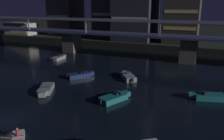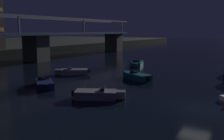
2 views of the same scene
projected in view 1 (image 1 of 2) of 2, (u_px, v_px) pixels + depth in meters
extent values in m
plane|color=black|center=(8.00, 120.00, 25.30)|extent=(400.00, 400.00, 0.00)
cube|color=black|center=(162.00, 33.00, 99.74)|extent=(240.00, 80.00, 2.20)
cube|color=#4C4944|center=(72.00, 42.00, 63.22)|extent=(3.60, 4.40, 5.55)
cube|color=#4C4944|center=(189.00, 51.00, 50.88)|extent=(3.60, 4.40, 5.55)
cube|color=#2D3856|center=(124.00, 34.00, 56.22)|extent=(101.37, 6.40, 0.45)
cube|color=slate|center=(120.00, 21.00, 52.73)|extent=(101.37, 0.36, 0.36)
cube|color=slate|center=(128.00, 20.00, 57.83)|extent=(101.37, 0.36, 0.36)
cube|color=slate|center=(28.00, 24.00, 64.28)|extent=(0.30, 0.30, 3.20)
cube|color=slate|center=(86.00, 26.00, 56.87)|extent=(0.30, 0.30, 3.20)
cube|color=slate|center=(160.00, 29.00, 49.47)|extent=(0.30, 0.30, 3.20)
cube|color=beige|center=(57.00, 16.00, 79.71)|extent=(9.20, 0.10, 0.90)
cube|color=#F2D172|center=(104.00, 14.00, 73.76)|extent=(9.01, 0.10, 0.90)
cube|color=beige|center=(129.00, 19.00, 64.33)|extent=(10.82, 0.10, 0.90)
cube|color=#38332D|center=(183.00, 3.00, 63.58)|extent=(9.49, 9.86, 22.55)
cube|color=#F2D172|center=(179.00, 28.00, 61.06)|extent=(8.73, 0.10, 0.90)
cube|color=#F2D172|center=(180.00, 12.00, 59.82)|extent=(8.73, 0.10, 0.90)
cube|color=#B2AD9E|center=(21.00, 29.00, 85.37)|extent=(12.00, 6.00, 4.40)
cube|color=#EAD88C|center=(15.00, 30.00, 82.81)|extent=(11.20, 0.10, 2.64)
cube|color=#4C4C51|center=(13.00, 23.00, 81.56)|extent=(12.40, 1.60, 0.30)
cube|color=gray|center=(58.00, 58.00, 54.00)|extent=(2.03, 4.01, 0.80)
cube|color=gray|center=(63.00, 56.00, 56.16)|extent=(1.04, 0.96, 0.70)
cube|color=#283342|center=(60.00, 55.00, 54.61)|extent=(1.35, 0.18, 0.36)
cube|color=#262628|center=(59.00, 56.00, 54.40)|extent=(0.58, 0.43, 0.24)
cube|color=black|center=(53.00, 60.00, 52.03)|extent=(0.38, 0.38, 0.60)
sphere|color=red|center=(64.00, 54.00, 56.27)|extent=(0.12, 0.12, 0.12)
cube|color=gray|center=(128.00, 77.00, 39.49)|extent=(3.81, 4.20, 0.80)
cube|color=gray|center=(125.00, 73.00, 41.73)|extent=(1.33, 1.32, 0.70)
cube|color=#283342|center=(127.00, 73.00, 40.13)|extent=(1.13, 0.90, 0.36)
cube|color=#262628|center=(127.00, 73.00, 39.91)|extent=(0.69, 0.66, 0.24)
cube|color=black|center=(132.00, 80.00, 37.45)|extent=(0.50, 0.50, 0.60)
sphere|color=#33D84C|center=(124.00, 71.00, 41.84)|extent=(0.12, 0.12, 0.12)
cube|color=#196066|center=(113.00, 98.00, 30.33)|extent=(3.32, 4.30, 0.80)
cube|color=#196066|center=(126.00, 94.00, 31.82)|extent=(1.28, 1.24, 0.70)
cube|color=#283342|center=(118.00, 93.00, 30.70)|extent=(1.26, 0.68, 0.36)
cube|color=#262628|center=(117.00, 94.00, 30.56)|extent=(0.68, 0.60, 0.24)
cube|color=black|center=(101.00, 102.00, 28.96)|extent=(0.48, 0.48, 0.60)
sphere|color=#33D84C|center=(127.00, 90.00, 31.85)|extent=(0.12, 0.12, 0.12)
cube|color=gray|center=(46.00, 89.00, 33.87)|extent=(3.40, 4.30, 0.80)
cube|color=gray|center=(42.00, 94.00, 31.55)|extent=(1.29, 1.26, 0.70)
cube|color=#283342|center=(45.00, 87.00, 32.90)|extent=(1.24, 0.71, 0.36)
cube|color=#262628|center=(45.00, 87.00, 33.15)|extent=(0.68, 0.61, 0.24)
cube|color=black|center=(49.00, 83.00, 35.91)|extent=(0.49, 0.49, 0.60)
sphere|color=#33D84C|center=(42.00, 92.00, 31.19)|extent=(0.12, 0.12, 0.12)
cube|color=#19234C|center=(79.00, 75.00, 40.46)|extent=(3.85, 4.18, 0.80)
cube|color=#19234C|center=(91.00, 73.00, 41.51)|extent=(1.34, 1.32, 0.70)
cube|color=#283342|center=(83.00, 72.00, 40.68)|extent=(1.12, 0.92, 0.36)
cube|color=#262628|center=(82.00, 72.00, 40.58)|extent=(0.69, 0.66, 0.24)
cube|color=black|center=(67.00, 77.00, 39.47)|extent=(0.51, 0.51, 0.60)
sphere|color=#33D84C|center=(92.00, 71.00, 41.51)|extent=(0.12, 0.12, 0.12)
cube|color=#196066|center=(209.00, 97.00, 30.89)|extent=(4.26, 2.81, 0.80)
cube|color=#196066|center=(192.00, 95.00, 31.19)|extent=(1.14, 1.20, 0.70)
cube|color=#283342|center=(204.00, 92.00, 30.84)|extent=(0.47, 1.32, 0.36)
cube|color=#262628|center=(205.00, 93.00, 30.83)|extent=(0.54, 0.65, 0.24)
sphere|color=beige|center=(190.00, 92.00, 31.10)|extent=(0.12, 0.12, 0.12)
cube|color=silver|center=(18.00, 139.00, 21.30)|extent=(2.59, 2.64, 0.48)
cube|color=#7F6647|center=(18.00, 136.00, 21.23)|extent=(0.86, 0.83, 0.06)
cylinder|color=#B22633|center=(18.00, 133.00, 21.23)|extent=(0.32, 0.32, 0.60)
sphere|color=tan|center=(17.00, 129.00, 21.12)|extent=(0.22, 0.22, 0.22)
cylinder|color=olive|center=(6.00, 138.00, 20.87)|extent=(1.14, 1.08, 0.59)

